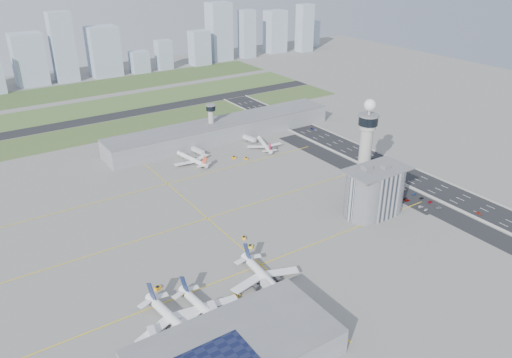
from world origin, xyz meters
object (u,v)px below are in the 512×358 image
tug_1 (236,295)px  tug_5 (246,158)px  airplane_far_b (264,142)px  tug_2 (250,246)px  airplane_near_b (206,307)px  jet_bridge_near_2 (275,300)px  airplane_near_a (175,317)px  car_lot_9 (414,194)px  car_hw_1 (374,159)px  control_tower (366,141)px  car_lot_8 (422,198)px  jet_bridge_far_0 (193,150)px  car_lot_5 (386,190)px  jet_bridge_near_0 (158,352)px  tug_0 (158,288)px  car_hw_4 (264,114)px  car_lot_0 (426,210)px  tug_3 (244,238)px  car_hw_2 (313,129)px  car_lot_3 (405,198)px  secondary_tower (211,119)px  airplane_far_a (192,156)px  car_lot_4 (393,193)px  car_lot_10 (403,189)px  jet_bridge_far_1 (244,138)px  car_lot_2 (407,200)px  car_lot_1 (421,207)px  tug_4 (234,157)px  car_lot_6 (439,208)px  airplane_near_c (266,274)px  admin_building (375,191)px

tug_1 → tug_5: bearing=152.6°
airplane_far_b → tug_2: bearing=160.6°
airplane_near_b → tug_2: size_ratio=13.02×
jet_bridge_near_2 → airplane_near_a: bearing=85.6°
car_lot_9 → car_hw_1: (21.63, 59.33, -0.02)m
tug_1 → control_tower: bearing=118.1°
car_lot_8 → jet_bridge_far_0: bearing=28.0°
jet_bridge_far_0 → car_lot_5: jet_bridge_far_0 is taller
car_lot_8 → jet_bridge_near_0: bearing=97.4°
tug_0 → car_hw_4: bearing=-64.8°
car_lot_0 → tug_0: bearing=74.5°
tug_3 → car_hw_2: 199.18m
car_hw_4 → car_lot_3: bearing=-99.8°
jet_bridge_near_0 → car_hw_1: (228.81, 100.10, -2.27)m
jet_bridge_far_0 → car_lot_5: (81.18, -136.84, -2.26)m
secondary_tower → airplane_far_b: 51.49m
tug_5 → car_lot_5: tug_5 is taller
jet_bridge_far_0 → car_lot_8: jet_bridge_far_0 is taller
airplane_near_a → airplane_far_a: 187.38m
car_lot_4 → car_lot_9: car_lot_4 is taller
tug_0 → car_lot_10: bearing=-107.4°
jet_bridge_far_1 → car_lot_2: (30.94, -155.60, -2.29)m
tug_1 → car_hw_1: tug_1 is taller
airplane_near_b → car_lot_1: bearing=89.3°
jet_bridge_near_0 → tug_4: bearing=-29.8°
secondary_tower → car_lot_1: bearing=-73.9°
jet_bridge_far_0 → tug_5: 46.18m
airplane_far_a → jet_bridge_far_0: (9.92, 17.57, -2.47)m
tug_1 → car_lot_10: (158.26, 33.94, -0.33)m
airplane_near_b → car_lot_6: airplane_near_b is taller
car_lot_2 → car_hw_1: (32.88, 62.70, 0.03)m
tug_0 → car_lot_9: bearing=-110.1°
tug_4 → car_lot_9: tug_4 is taller
secondary_tower → jet_bridge_near_2: (-83.00, -211.00, -15.95)m
jet_bridge_far_0 → car_lot_10: bearing=22.4°
airplane_near_c → tug_2: bearing=164.5°
car_lot_9 → car_lot_2: bearing=101.2°
car_hw_2 → car_lot_1: bearing=-98.3°
car_hw_4 → car_lot_10: bearing=-97.5°
tug_5 → car_lot_2: 130.67m
car_hw_4 → admin_building: bearing=-108.4°
airplane_near_b → tug_1: (19.23, 5.02, -4.92)m
tug_2 → car_lot_2: (118.85, -10.86, -0.39)m
jet_bridge_near_2 → car_hw_4: bearing=-23.4°
jet_bridge_far_1 → car_lot_9: jet_bridge_far_1 is taller
jet_bridge_far_1 → car_lot_5: 140.36m
control_tower → car_lot_10: control_tower is taller
jet_bridge_far_1 → car_lot_0: 174.23m
control_tower → jet_bridge_far_1: size_ratio=4.61×
airplane_near_a → jet_bridge_near_0: airplane_near_a is taller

